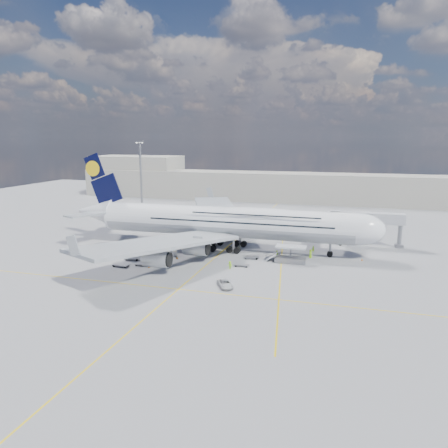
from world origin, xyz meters
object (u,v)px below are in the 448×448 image
(light_mast, at_px, (141,178))
(crew_nose, at_px, (313,249))
(dolly_nose_far, at_px, (242,265))
(baggage_tug, at_px, (171,252))
(jet_bridge, at_px, (353,220))
(crew_van, at_px, (310,254))
(cone_nose, at_px, (362,260))
(cargo_loader, at_px, (290,257))
(airliner, at_px, (226,221))
(cone_wing_right_inner, at_px, (177,258))
(cone_wing_left_outer, at_px, (221,223))
(catering_truck_inner, at_px, (217,230))
(cone_wing_left_inner, at_px, (189,238))
(service_van, at_px, (225,284))
(dolly_back, at_px, (87,252))
(cone_wing_right_outer, at_px, (149,266))
(dolly_row_b, at_px, (133,255))
(crew_tug, at_px, (230,265))
(catering_truck_outer, at_px, (204,215))
(crew_loader, at_px, (277,254))
(dolly_nose_near, at_px, (252,257))
(crew_wing, at_px, (164,256))
(dolly_row_c, at_px, (121,265))
(dolly_row_a, at_px, (143,264))

(light_mast, xyz_separation_m, crew_nose, (61.01, -32.24, -12.39))
(dolly_nose_far, bearing_deg, baggage_tug, 168.24)
(jet_bridge, xyz_separation_m, crew_van, (-8.97, -13.27, -5.86))
(dolly_nose_far, height_order, cone_nose, cone_nose)
(dolly_nose_far, bearing_deg, crew_nose, 50.10)
(cargo_loader, distance_m, light_mast, 71.72)
(airliner, distance_m, cone_wing_right_inner, 15.61)
(cargo_loader, distance_m, dolly_nose_far, 11.09)
(baggage_tug, distance_m, cone_wing_left_outer, 39.08)
(catering_truck_inner, bearing_deg, cargo_loader, -20.58)
(airliner, relative_size, catering_truck_inner, 9.71)
(cone_wing_left_inner, bearing_deg, service_van, -59.75)
(cargo_loader, distance_m, dolly_back, 46.09)
(cone_nose, distance_m, cone_wing_right_inner, 41.19)
(cone_wing_right_outer, bearing_deg, dolly_row_b, 144.06)
(dolly_row_b, bearing_deg, light_mast, 97.48)
(crew_van, distance_m, cone_nose, 11.27)
(crew_nose, xyz_separation_m, crew_tug, (-15.39, -18.39, 0.04))
(dolly_nose_far, xyz_separation_m, crew_tug, (-1.91, -2.55, 0.52))
(dolly_back, xyz_separation_m, crew_nose, (49.55, 18.05, -0.28))
(cone_wing_left_inner, xyz_separation_m, cone_wing_left_outer, (2.18, 22.37, -0.04))
(catering_truck_outer, distance_m, crew_nose, 49.64)
(crew_loader, bearing_deg, baggage_tug, -108.65)
(catering_truck_inner, height_order, service_van, catering_truck_inner)
(dolly_back, xyz_separation_m, service_van, (36.34, -11.40, -0.43))
(jet_bridge, xyz_separation_m, cone_wing_right_outer, (-40.75, -30.42, -6.56))
(dolly_nose_near, bearing_deg, cone_wing_left_inner, 129.60)
(airliner, height_order, cone_wing_left_outer, airliner)
(cone_nose, bearing_deg, dolly_nose_far, -154.33)
(catering_truck_outer, xyz_separation_m, crew_wing, (6.98, -47.50, -0.99))
(jet_bridge, relative_size, dolly_back, 5.70)
(dolly_nose_far, height_order, catering_truck_outer, catering_truck_outer)
(catering_truck_outer, bearing_deg, airliner, -70.61)
(dolly_row_c, bearing_deg, dolly_back, 161.59)
(service_van, bearing_deg, dolly_nose_far, 61.30)
(light_mast, height_order, crew_wing, light_mast)
(crew_wing, bearing_deg, crew_van, -52.27)
(cargo_loader, xyz_separation_m, light_mast, (-56.82, 42.11, 11.95))
(light_mast, relative_size, crew_wing, 15.95)
(cargo_loader, xyz_separation_m, cone_nose, (15.21, 5.80, -1.01))
(dolly_row_c, height_order, service_van, service_van)
(dolly_row_c, distance_m, crew_van, 41.92)
(dolly_nose_near, xyz_separation_m, cone_wing_right_outer, (-19.18, -12.81, -0.07))
(dolly_row_a, height_order, crew_loader, crew_loader)
(jet_bridge, relative_size, crew_van, 9.44)
(cargo_loader, xyz_separation_m, dolly_nose_near, (-8.58, 0.43, -0.89))
(crew_wing, height_order, cone_wing_right_inner, crew_wing)
(cargo_loader, distance_m, dolly_row_c, 36.34)
(cone_wing_right_inner, xyz_separation_m, cone_wing_right_outer, (-3.09, -7.88, -0.01))
(dolly_nose_far, xyz_separation_m, cone_wing_right_outer, (-18.46, -6.40, -0.04))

